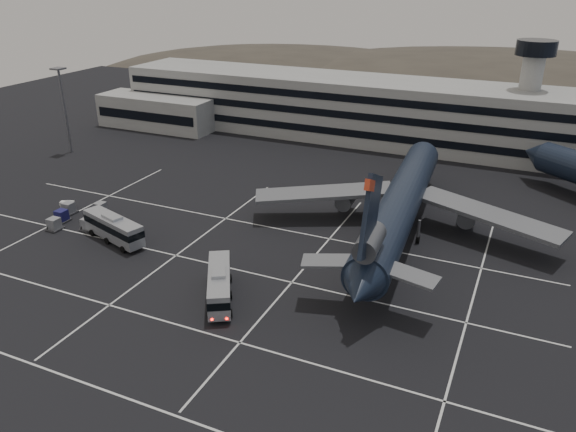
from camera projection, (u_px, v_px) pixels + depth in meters
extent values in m
plane|color=black|center=(196.00, 277.00, 73.99)|extent=(260.00, 260.00, 0.00)
cube|color=silver|center=(75.00, 380.00, 55.68)|extent=(90.00, 0.25, 0.01)
cube|color=silver|center=(150.00, 317.00, 65.66)|extent=(90.00, 0.25, 0.01)
cube|color=silver|center=(212.00, 264.00, 77.32)|extent=(90.00, 0.25, 0.01)
cube|color=silver|center=(258.00, 225.00, 88.97)|extent=(90.00, 0.25, 0.01)
cube|color=silver|center=(59.00, 221.00, 90.26)|extent=(0.25, 55.00, 0.01)
cube|color=silver|center=(184.00, 250.00, 81.24)|extent=(0.25, 55.00, 0.01)
cube|color=silver|center=(298.00, 275.00, 74.47)|extent=(0.25, 55.00, 0.01)
cube|color=silver|center=(469.00, 314.00, 66.20)|extent=(0.25, 55.00, 0.01)
cube|color=gray|center=(363.00, 109.00, 131.07)|extent=(120.00, 18.00, 14.00)
cube|color=black|center=(350.00, 133.00, 124.96)|extent=(118.00, 0.20, 1.60)
cube|color=black|center=(351.00, 116.00, 123.33)|extent=(118.00, 0.20, 1.60)
cube|color=black|center=(351.00, 99.00, 121.82)|extent=(118.00, 0.20, 1.60)
cube|color=gray|center=(157.00, 112.00, 141.09)|extent=(30.00, 10.00, 8.00)
cylinder|color=gray|center=(527.00, 104.00, 117.94)|extent=(4.40, 4.40, 22.00)
cylinder|color=black|center=(537.00, 48.00, 113.26)|extent=(8.00, 8.00, 3.00)
ellipsoid|color=#38332B|center=(295.00, 88.00, 242.32)|extent=(196.00, 140.00, 32.00)
ellipsoid|color=#38332B|center=(516.00, 115.00, 209.71)|extent=(252.00, 180.00, 44.00)
cylinder|color=slate|center=(65.00, 112.00, 120.13)|extent=(0.50, 0.50, 18.00)
cube|color=slate|center=(58.00, 69.00, 116.42)|extent=(2.40, 2.40, 0.35)
cylinder|color=black|center=(401.00, 203.00, 83.79)|extent=(9.10, 48.28, 5.60)
cone|color=black|center=(424.00, 153.00, 106.26)|extent=(5.91, 4.90, 5.60)
cone|color=black|center=(359.00, 291.00, 61.06)|extent=(5.39, 5.36, 5.04)
cube|color=black|center=(370.00, 217.00, 61.05)|extent=(1.19, 9.48, 10.97)
cube|color=red|center=(370.00, 185.00, 58.05)|extent=(0.79, 3.26, 2.24)
cylinder|color=#595B60|center=(370.00, 242.00, 62.82)|extent=(3.13, 6.18, 2.70)
cube|color=slate|center=(334.00, 261.00, 66.00)|extent=(8.10, 5.17, 0.87)
cube|color=slate|center=(405.00, 273.00, 63.36)|extent=(7.87, 4.19, 0.87)
cube|color=slate|center=(324.00, 193.00, 89.75)|extent=(22.17, 14.65, 1.75)
cylinder|color=#595B60|center=(347.00, 198.00, 92.08)|extent=(3.10, 5.68, 2.70)
cube|color=slate|center=(488.00, 214.00, 81.91)|extent=(22.63, 11.96, 1.75)
cylinder|color=#595B60|center=(467.00, 214.00, 86.11)|extent=(3.10, 5.68, 2.70)
cylinder|color=slate|center=(414.00, 187.00, 98.19)|extent=(0.44, 0.44, 3.00)
cylinder|color=black|center=(414.00, 196.00, 98.86)|extent=(0.58, 1.13, 1.10)
cylinder|color=slate|center=(376.00, 223.00, 84.30)|extent=(0.44, 0.44, 3.00)
cylinder|color=black|center=(375.00, 233.00, 84.97)|extent=(0.58, 1.13, 1.10)
cylinder|color=slate|center=(419.00, 230.00, 82.29)|extent=(0.44, 0.44, 3.00)
cylinder|color=black|center=(418.00, 240.00, 82.96)|extent=(0.58, 1.13, 1.10)
cone|color=black|center=(535.00, 153.00, 105.92)|extent=(6.98, 7.18, 5.60)
cube|color=#93959B|center=(219.00, 284.00, 68.35)|extent=(8.02, 11.26, 3.13)
cube|color=black|center=(219.00, 281.00, 68.19)|extent=(8.10, 11.34, 0.99)
cube|color=#93959B|center=(219.00, 271.00, 67.63)|extent=(3.02, 3.55, 0.37)
cylinder|color=black|center=(208.00, 314.00, 65.24)|extent=(0.79, 1.04, 1.00)
cylinder|color=black|center=(231.00, 313.00, 65.48)|extent=(0.79, 1.04, 1.00)
cylinder|color=black|center=(209.00, 296.00, 68.89)|extent=(0.79, 1.04, 1.00)
cylinder|color=black|center=(231.00, 295.00, 69.13)|extent=(0.79, 1.04, 1.00)
cylinder|color=black|center=(210.00, 279.00, 72.55)|extent=(0.79, 1.04, 1.00)
cylinder|color=black|center=(230.00, 278.00, 72.79)|extent=(0.79, 1.04, 1.00)
cube|color=#FF0C05|center=(212.00, 320.00, 63.52)|extent=(0.27, 0.20, 0.23)
cube|color=#FF0C05|center=(227.00, 319.00, 63.67)|extent=(0.27, 0.20, 0.23)
cube|color=#93959B|center=(114.00, 228.00, 82.88)|extent=(12.06, 6.08, 3.22)
cube|color=black|center=(113.00, 225.00, 82.72)|extent=(12.13, 6.15, 1.02)
cube|color=#93959B|center=(112.00, 217.00, 82.15)|extent=(3.58, 2.60, 0.38)
cylinder|color=black|center=(123.00, 250.00, 80.15)|extent=(1.08, 0.63, 1.03)
cylinder|color=black|center=(139.00, 243.00, 81.98)|extent=(1.08, 0.63, 1.03)
cylinder|color=black|center=(107.00, 241.00, 82.65)|extent=(1.08, 0.63, 1.03)
cylinder|color=black|center=(123.00, 235.00, 84.48)|extent=(1.08, 0.63, 1.03)
cylinder|color=black|center=(92.00, 233.00, 85.16)|extent=(1.08, 0.63, 1.03)
cylinder|color=black|center=(108.00, 227.00, 86.99)|extent=(1.08, 0.63, 1.03)
cube|color=silver|center=(68.00, 206.00, 94.61)|extent=(1.99, 2.68, 0.98)
cube|color=silver|center=(66.00, 203.00, 93.85)|extent=(1.44, 1.30, 0.54)
cylinder|color=black|center=(62.00, 209.00, 94.00)|extent=(0.42, 0.65, 0.61)
cylinder|color=black|center=(69.00, 209.00, 93.88)|extent=(0.42, 0.65, 0.61)
cylinder|color=black|center=(67.00, 205.00, 95.58)|extent=(0.42, 0.65, 0.61)
cylinder|color=black|center=(74.00, 205.00, 95.47)|extent=(0.42, 0.65, 0.61)
cube|color=silver|center=(110.00, 232.00, 85.19)|extent=(2.56, 2.29, 0.92)
cube|color=silver|center=(111.00, 230.00, 84.54)|extent=(1.40, 1.45, 0.51)
cylinder|color=black|center=(108.00, 237.00, 84.39)|extent=(0.60, 0.51, 0.58)
cylinder|color=black|center=(116.00, 235.00, 84.93)|extent=(0.60, 0.51, 0.58)
cylinder|color=black|center=(105.00, 233.00, 85.68)|extent=(0.60, 0.51, 0.58)
cylinder|color=black|center=(113.00, 231.00, 86.21)|extent=(0.60, 0.51, 0.58)
cube|color=#2D2D30|center=(55.00, 229.00, 87.29)|extent=(2.77, 2.92, 0.19)
cylinder|color=black|center=(55.00, 229.00, 87.31)|extent=(0.10, 0.21, 0.21)
cube|color=gray|center=(54.00, 223.00, 86.91)|extent=(2.15, 2.15, 1.68)
cube|color=#2D2D30|center=(89.00, 229.00, 87.28)|extent=(2.77, 2.92, 0.19)
cylinder|color=black|center=(89.00, 229.00, 87.31)|extent=(0.10, 0.21, 0.21)
cube|color=gray|center=(88.00, 223.00, 86.90)|extent=(2.15, 2.15, 1.68)
cube|color=#2D2D30|center=(62.00, 220.00, 90.16)|extent=(2.77, 2.92, 0.19)
cylinder|color=black|center=(63.00, 221.00, 90.19)|extent=(0.10, 0.21, 0.21)
cube|color=#17164D|center=(62.00, 215.00, 89.78)|extent=(2.15, 2.15, 1.68)
cube|color=#2D2D30|center=(95.00, 220.00, 90.16)|extent=(2.77, 2.92, 0.19)
cylinder|color=black|center=(95.00, 221.00, 90.18)|extent=(0.10, 0.21, 0.21)
cube|color=gray|center=(94.00, 215.00, 89.77)|extent=(2.15, 2.15, 1.68)
cube|color=#2D2D30|center=(69.00, 213.00, 93.04)|extent=(2.77, 2.92, 0.19)
cylinder|color=black|center=(70.00, 213.00, 93.06)|extent=(0.10, 0.21, 0.21)
cube|color=gray|center=(69.00, 207.00, 92.66)|extent=(2.15, 2.15, 1.68)
cube|color=#2D2D30|center=(101.00, 213.00, 93.03)|extent=(2.77, 2.92, 0.19)
cylinder|color=black|center=(101.00, 213.00, 93.06)|extent=(0.10, 0.21, 0.21)
cube|color=gray|center=(100.00, 207.00, 92.65)|extent=(2.15, 2.15, 1.68)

